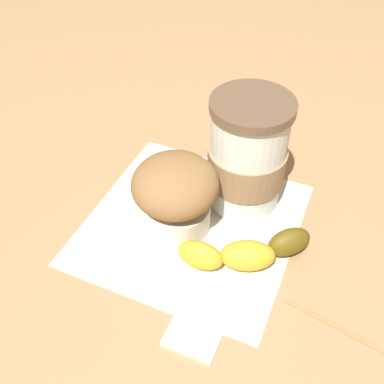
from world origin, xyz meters
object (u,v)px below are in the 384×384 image
at_px(muffin, 175,193).
at_px(coffee_cup, 247,156).
at_px(sugar_packet, 192,338).
at_px(banana, 246,252).

bearing_deg(muffin, coffee_cup, 130.93).
height_order(muffin, sugar_packet, muffin).
bearing_deg(sugar_packet, banana, 159.66).
height_order(coffee_cup, sugar_packet, coffee_cup).
relative_size(muffin, banana, 0.66).
xyz_separation_m(coffee_cup, banana, (0.10, 0.02, -0.05)).
xyz_separation_m(coffee_cup, sugar_packet, (0.20, -0.02, -0.06)).
bearing_deg(banana, coffee_cup, -171.03).
xyz_separation_m(banana, sugar_packet, (0.10, -0.04, -0.01)).
bearing_deg(banana, muffin, -113.16).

